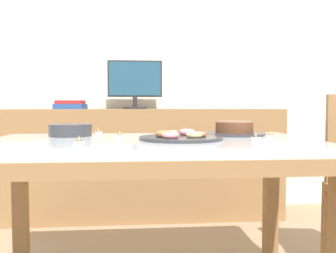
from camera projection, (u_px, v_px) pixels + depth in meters
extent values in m
cube|color=silver|center=(144.00, 57.00, 3.21)|extent=(8.00, 0.10, 2.60)
cube|color=silver|center=(152.00, 144.00, 1.66)|extent=(1.46, 0.81, 0.04)
cube|color=olive|center=(157.00, 169.00, 1.29)|extent=(1.49, 0.08, 0.06)
cube|color=olive|center=(149.00, 145.00, 2.04)|extent=(1.49, 0.08, 0.06)
cube|color=olive|center=(304.00, 153.00, 1.73)|extent=(0.08, 0.84, 0.06)
cube|color=olive|center=(21.00, 209.00, 1.98)|extent=(0.07, 0.07, 0.67)
cube|color=olive|center=(271.00, 203.00, 2.10)|extent=(0.07, 0.07, 0.67)
cube|color=olive|center=(326.00, 233.00, 1.93)|extent=(0.05, 0.05, 0.45)
cube|color=olive|center=(145.00, 163.00, 2.96)|extent=(2.14, 0.44, 0.86)
cylinder|color=#262628|center=(135.00, 108.00, 2.93)|extent=(0.20, 0.20, 0.02)
cylinder|color=#262628|center=(135.00, 101.00, 2.93)|extent=(0.04, 0.04, 0.09)
cube|color=#262628|center=(135.00, 79.00, 2.92)|extent=(0.42, 0.02, 0.28)
cube|color=navy|center=(135.00, 79.00, 2.91)|extent=(0.40, 0.00, 0.26)
cube|color=#23478C|center=(70.00, 107.00, 2.89)|extent=(0.24, 0.20, 0.04)
cube|color=maroon|center=(70.00, 102.00, 2.89)|extent=(0.21, 0.18, 0.03)
cylinder|color=#333338|center=(234.00, 134.00, 1.92)|extent=(0.32, 0.32, 0.01)
cylinder|color=brown|center=(234.00, 128.00, 1.92)|extent=(0.19, 0.19, 0.05)
cylinder|color=brown|center=(234.00, 122.00, 1.92)|extent=(0.19, 0.19, 0.01)
cylinder|color=#333338|center=(181.00, 138.00, 1.66)|extent=(0.37, 0.37, 0.01)
torus|color=#B27042|center=(199.00, 134.00, 1.65)|extent=(0.07, 0.07, 0.02)
torus|color=pink|center=(187.00, 132.00, 1.75)|extent=(0.07, 0.07, 0.03)
torus|color=pink|center=(171.00, 133.00, 1.74)|extent=(0.07, 0.07, 0.02)
torus|color=#B27042|center=(164.00, 134.00, 1.64)|extent=(0.08, 0.08, 0.03)
torus|color=pink|center=(170.00, 136.00, 1.58)|extent=(0.07, 0.07, 0.02)
torus|color=#EAD184|center=(194.00, 135.00, 1.60)|extent=(0.07, 0.07, 0.02)
cylinder|color=#333338|center=(70.00, 135.00, 1.85)|extent=(0.21, 0.21, 0.01)
cylinder|color=#333338|center=(70.00, 133.00, 1.85)|extent=(0.21, 0.21, 0.01)
cylinder|color=#333338|center=(70.00, 131.00, 1.85)|extent=(0.21, 0.21, 0.01)
cylinder|color=#333338|center=(70.00, 129.00, 1.85)|extent=(0.21, 0.21, 0.01)
cylinder|color=#333338|center=(70.00, 127.00, 1.85)|extent=(0.21, 0.21, 0.01)
cylinder|color=#333338|center=(70.00, 125.00, 1.85)|extent=(0.21, 0.21, 0.01)
cylinder|color=silver|center=(98.00, 133.00, 1.96)|extent=(0.04, 0.04, 0.02)
cylinder|color=white|center=(98.00, 132.00, 1.96)|extent=(0.03, 0.03, 0.00)
cone|color=#F9B74C|center=(98.00, 129.00, 1.96)|extent=(0.01, 0.01, 0.02)
cylinder|color=silver|center=(256.00, 139.00, 1.61)|extent=(0.04, 0.04, 0.02)
cylinder|color=white|center=(256.00, 138.00, 1.60)|extent=(0.03, 0.03, 0.00)
cone|color=#F9B74C|center=(256.00, 135.00, 1.60)|extent=(0.01, 0.01, 0.02)
cylinder|color=silver|center=(120.00, 136.00, 1.74)|extent=(0.04, 0.04, 0.02)
cylinder|color=white|center=(120.00, 135.00, 1.74)|extent=(0.03, 0.03, 0.00)
cone|color=#F9B74C|center=(120.00, 132.00, 1.74)|extent=(0.01, 0.01, 0.02)
cylinder|color=silver|center=(270.00, 136.00, 1.74)|extent=(0.04, 0.04, 0.02)
cylinder|color=white|center=(270.00, 135.00, 1.74)|extent=(0.03, 0.03, 0.00)
cone|color=#F9B74C|center=(270.00, 132.00, 1.74)|extent=(0.01, 0.01, 0.02)
cylinder|color=silver|center=(79.00, 143.00, 1.43)|extent=(0.04, 0.04, 0.02)
cylinder|color=white|center=(79.00, 141.00, 1.43)|extent=(0.03, 0.03, 0.00)
cone|color=#F9B74C|center=(79.00, 138.00, 1.43)|extent=(0.01, 0.01, 0.02)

